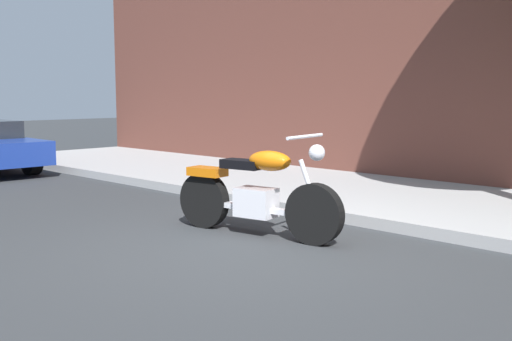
% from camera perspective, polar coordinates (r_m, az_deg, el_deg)
% --- Properties ---
extents(ground_plane, '(60.00, 60.00, 0.00)m').
position_cam_1_polar(ground_plane, '(6.22, -0.70, -7.45)').
color(ground_plane, '#303335').
extents(sidewalk, '(19.98, 3.28, 0.14)m').
position_cam_1_polar(sidewalk, '(8.84, 14.82, -2.84)').
color(sidewalk, '#A1A1A1').
rests_on(sidewalk, ground).
extents(motorcycle, '(2.11, 0.72, 1.14)m').
position_cam_1_polar(motorcycle, '(6.79, 0.01, -2.22)').
color(motorcycle, black).
rests_on(motorcycle, ground).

